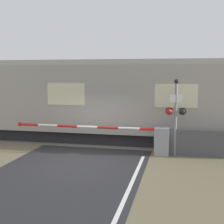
# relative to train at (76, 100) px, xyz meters

# --- Properties ---
(ground_plane) EXTENTS (80.00, 80.00, 0.00)m
(ground_plane) POSITION_rel_train_xyz_m (1.47, -3.68, -2.05)
(ground_plane) COLOR #6B6047
(track_bed) EXTENTS (36.00, 3.20, 0.13)m
(track_bed) POSITION_rel_train_xyz_m (1.47, 0.00, -2.02)
(track_bed) COLOR #666056
(track_bed) RESTS_ON ground_plane
(train) EXTENTS (18.17, 2.78, 4.00)m
(train) POSITION_rel_train_xyz_m (0.00, 0.00, 0.00)
(train) COLOR black
(train) RESTS_ON ground_plane
(crossing_barrier) EXTENTS (6.81, 0.44, 1.17)m
(crossing_barrier) POSITION_rel_train_xyz_m (3.81, -2.22, -1.37)
(crossing_barrier) COLOR gray
(crossing_barrier) RESTS_ON ground_plane
(signal_post) EXTENTS (0.83, 0.26, 3.15)m
(signal_post) POSITION_rel_train_xyz_m (5.01, -2.14, -0.26)
(signal_post) COLOR gray
(signal_post) RESTS_ON ground_plane
(roadside_fence) EXTENTS (3.55, 0.06, 1.10)m
(roadside_fence) POSITION_rel_train_xyz_m (6.27, -2.13, -1.50)
(roadside_fence) COLOR #4C4C51
(roadside_fence) RESTS_ON ground_plane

